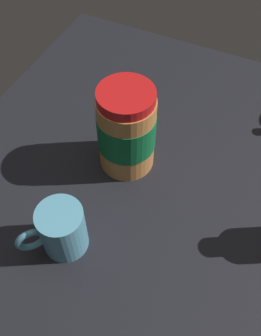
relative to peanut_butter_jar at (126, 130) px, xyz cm
name	(u,v)px	position (x,y,z in cm)	size (l,w,h in cm)	color
ground_plane	(157,181)	(6.50, -0.74, -10.25)	(76.27, 79.23, 3.91)	black
peanut_butter_jar	(126,130)	(0.00, 0.00, 0.00)	(10.07, 10.07, 16.78)	#B27238
coffee_mug	(61,230)	(-1.70, -19.46, -3.82)	(8.68, 9.42, 8.90)	teal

